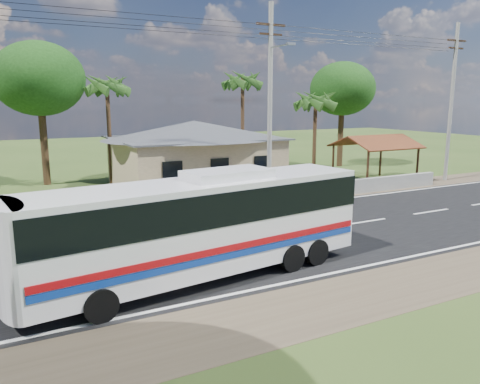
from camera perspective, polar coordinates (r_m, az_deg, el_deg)
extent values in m
plane|color=#2C4619|center=(20.56, 5.67, -5.15)|extent=(120.00, 120.00, 0.00)
cube|color=black|center=(20.56, 5.68, -5.12)|extent=(120.00, 10.00, 0.02)
cube|color=brown|center=(26.07, -2.14, -1.60)|extent=(120.00, 3.00, 0.01)
cube|color=brown|center=(15.83, 18.84, -10.75)|extent=(120.00, 3.00, 0.01)
cube|color=silver|center=(24.49, -0.34, -2.38)|extent=(120.00, 0.15, 0.01)
cube|color=silver|center=(17.02, 14.44, -8.88)|extent=(120.00, 0.15, 0.01)
cube|color=silver|center=(20.56, 5.68, -5.08)|extent=(120.00, 0.15, 0.01)
cube|color=tan|center=(32.06, -5.54, 3.64)|extent=(10.00, 8.00, 3.20)
cube|color=#4C4F54|center=(31.88, -5.59, 6.59)|extent=(10.60, 8.60, 0.10)
pyramid|color=#4C4F54|center=(31.82, -5.63, 8.65)|extent=(12.40, 10.00, 1.20)
cube|color=black|center=(27.27, -8.21, 2.48)|extent=(1.20, 0.08, 1.20)
cube|color=black|center=(28.39, -2.49, 2.92)|extent=(1.20, 0.08, 1.20)
cube|color=black|center=(29.77, 2.76, 3.30)|extent=(1.20, 0.08, 1.20)
cylinder|color=#352013|center=(31.98, 15.30, 2.74)|extent=(0.16, 0.16, 2.60)
cylinder|color=#352013|center=(34.68, 11.27, 3.55)|extent=(0.16, 0.16, 2.60)
cylinder|color=#352013|center=(35.24, 20.82, 3.15)|extent=(0.16, 0.16, 2.60)
cylinder|color=#352013|center=(37.71, 16.76, 3.88)|extent=(0.16, 0.16, 2.60)
cube|color=brown|center=(33.88, 17.51, 5.80)|extent=(5.20, 2.28, 0.90)
cube|color=brown|center=(35.47, 15.00, 6.15)|extent=(5.20, 2.28, 0.90)
cube|color=#352013|center=(34.64, 16.26, 6.56)|extent=(5.20, 0.12, 0.12)
cube|color=#9E9E99|center=(32.23, 18.24, 1.11)|extent=(7.00, 0.30, 0.90)
cylinder|color=#9E9E99|center=(26.85, 3.67, 10.58)|extent=(0.26, 0.26, 11.00)
cube|color=#352013|center=(27.15, 3.79, 19.69)|extent=(1.80, 0.12, 0.12)
cube|color=#352013|center=(27.08, 3.77, 18.65)|extent=(1.40, 0.10, 0.10)
cylinder|color=#9E9E99|center=(36.90, 24.35, 9.78)|extent=(0.26, 0.26, 11.00)
cube|color=#352013|center=(37.12, 24.91, 16.41)|extent=(1.80, 0.12, 0.12)
cube|color=#352013|center=(37.07, 24.84, 15.64)|extent=(1.40, 0.10, 0.10)
cylinder|color=gray|center=(26.15, 4.94, 17.35)|extent=(0.08, 2.00, 0.08)
cube|color=gray|center=(25.32, 6.21, 17.54)|extent=(0.50, 0.18, 0.12)
cylinder|color=black|center=(24.04, -13.86, 20.05)|extent=(16.00, 0.02, 0.02)
cylinder|color=black|center=(31.62, 16.08, 17.71)|extent=(15.00, 0.02, 0.02)
cylinder|color=#47301E|center=(34.32, 9.07, 6.40)|extent=(0.28, 0.28, 6.00)
cylinder|color=#47301E|center=(36.22, 0.31, 7.97)|extent=(0.28, 0.28, 7.50)
cylinder|color=#47301E|center=(33.28, -15.63, 6.85)|extent=(0.28, 0.28, 7.00)
cylinder|color=#47301E|center=(34.72, -22.78, 5.69)|extent=(0.50, 0.50, 5.95)
ellipsoid|color=#14350E|center=(34.64, -23.31, 12.57)|extent=(6.00, 6.00, 4.92)
cylinder|color=#47301E|center=(42.26, 12.16, 6.88)|extent=(0.50, 0.50, 5.60)
ellipsoid|color=#14350E|center=(42.17, 12.38, 12.20)|extent=(5.60, 5.60, 4.59)
cube|color=white|center=(15.04, -4.51, -3.98)|extent=(11.51, 3.74, 2.83)
cube|color=black|center=(14.87, -4.55, -1.35)|extent=(11.56, 3.80, 1.04)
cube|color=black|center=(13.16, -26.42, -5.63)|extent=(0.38, 2.16, 1.70)
cube|color=#9D090E|center=(14.20, -2.03, -7.04)|extent=(11.03, 1.41, 0.21)
cube|color=navy|center=(14.28, -2.03, -7.94)|extent=(11.03, 1.41, 0.21)
cube|color=white|center=(15.19, -1.52, 2.21)|extent=(2.99, 1.85, 0.28)
cylinder|color=black|center=(13.12, -16.66, -13.07)|extent=(0.98, 0.44, 0.94)
cylinder|color=black|center=(15.05, -19.28, -10.03)|extent=(0.98, 0.44, 0.94)
cylinder|color=black|center=(16.17, 6.32, -7.98)|extent=(0.98, 0.44, 0.94)
cylinder|color=black|center=(17.78, 1.72, -6.14)|extent=(0.98, 0.44, 0.94)
cylinder|color=black|center=(16.90, 9.24, -7.21)|extent=(0.98, 0.44, 0.94)
cylinder|color=black|center=(18.44, 4.57, -5.53)|extent=(0.98, 0.44, 0.94)
imported|color=black|center=(25.46, 2.21, -0.96)|extent=(1.64, 0.71, 0.84)
imported|color=navy|center=(27.59, 12.55, 0.51)|extent=(0.59, 0.40, 1.58)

